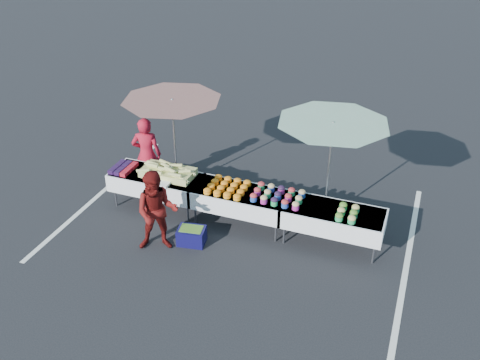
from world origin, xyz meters
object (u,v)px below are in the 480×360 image
(umbrella_right, at_px, (332,131))
(table_center, at_px, (240,199))
(table_right, at_px, (333,218))
(umbrella_left, at_px, (172,108))
(vendor, at_px, (147,155))
(table_left, at_px, (157,182))
(storage_bin, at_px, (192,235))
(customer, at_px, (157,212))

(umbrella_right, bearing_deg, table_center, -153.92)
(table_right, distance_m, umbrella_right, 1.56)
(umbrella_left, bearing_deg, vendor, -155.36)
(vendor, distance_m, umbrella_left, 1.21)
(table_left, relative_size, umbrella_left, 0.82)
(table_right, relative_size, storage_bin, 3.36)
(storage_bin, bearing_deg, table_left, 133.54)
(table_left, distance_m, table_right, 3.60)
(table_right, distance_m, vendor, 4.15)
(vendor, bearing_deg, table_center, 148.47)
(table_center, xyz_separation_m, customer, (-1.12, -1.22, 0.21))
(table_center, height_order, table_right, same)
(table_right, relative_size, customer, 1.18)
(table_right, bearing_deg, table_center, 180.00)
(umbrella_right, xyz_separation_m, storage_bin, (-2.13, -1.63, -1.76))
(umbrella_left, bearing_deg, storage_bin, -56.11)
(table_right, height_order, umbrella_left, umbrella_left)
(table_right, relative_size, vendor, 1.11)
(table_center, bearing_deg, storage_bin, -124.85)
(vendor, relative_size, storage_bin, 3.02)
(table_center, xyz_separation_m, umbrella_right, (1.51, 0.74, 1.35))
(table_left, bearing_deg, customer, -60.65)
(vendor, bearing_deg, umbrella_right, 164.74)
(table_right, height_order, customer, customer)
(table_left, bearing_deg, table_right, 0.00)
(umbrella_left, bearing_deg, customer, -72.30)
(table_center, relative_size, umbrella_left, 0.82)
(table_left, bearing_deg, storage_bin, -37.17)
(table_center, height_order, umbrella_left, umbrella_left)
(umbrella_left, bearing_deg, umbrella_right, -1.06)
(customer, bearing_deg, storage_bin, 10.44)
(table_left, xyz_separation_m, umbrella_right, (3.31, 0.74, 1.35))
(umbrella_left, relative_size, storage_bin, 4.12)
(table_left, xyz_separation_m, storage_bin, (1.18, -0.89, -0.41))
(umbrella_right, bearing_deg, vendor, -177.16)
(storage_bin, bearing_deg, vendor, 130.10)
(table_left, relative_size, table_right, 1.00)
(customer, relative_size, umbrella_left, 0.69)
(table_left, distance_m, storage_bin, 1.54)
(table_left, bearing_deg, umbrella_left, 87.11)
(customer, height_order, storage_bin, customer)
(table_right, bearing_deg, umbrella_left, 167.33)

